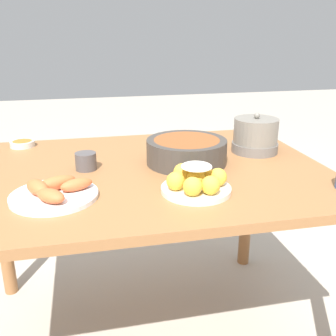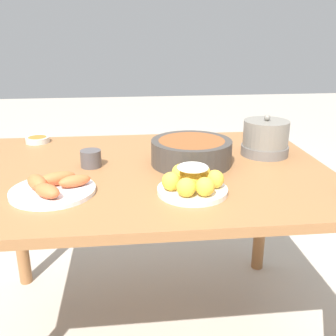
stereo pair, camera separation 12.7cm
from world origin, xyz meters
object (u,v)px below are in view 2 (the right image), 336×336
Objects in this scene: sauce_bowl at (38,140)px; warming_pot at (265,138)px; cake_plate at (193,182)px; serving_bowl at (191,151)px; dining_table at (148,193)px; seafood_platter at (53,187)px; cup_far at (91,159)px.

sauce_bowl is 0.96m from warming_pot.
cake_plate reaches higher than serving_bowl.
warming_pot is (0.47, 0.11, 0.16)m from dining_table.
sauce_bowl is (-0.62, 0.35, -0.03)m from serving_bowl.
serving_bowl is at bearing -165.53° from warming_pot.
dining_table is at bearing 117.14° from cake_plate.
dining_table is at bearing 33.45° from seafood_platter.
sauce_bowl is 0.43m from cup_far.
warming_pot is (0.66, 0.07, 0.04)m from cup_far.
seafood_platter is (-0.29, -0.19, 0.11)m from dining_table.
cup_far is (-0.32, 0.28, -0.00)m from cake_plate.
dining_table is 0.30m from cake_plate.
cake_plate is 0.85m from sauce_bowl.
serving_bowl is 0.31m from warming_pot.
seafood_platter is 0.82m from warming_pot.
serving_bowl is 1.59× the size of warming_pot.
cup_far is (0.26, -0.34, 0.02)m from sauce_bowl.
dining_table is 0.22m from serving_bowl.
cake_plate is 2.11× the size of sauce_bowl.
dining_table is 4.41× the size of serving_bowl.
cup_far is at bearing 178.74° from serving_bowl.
cake_plate is 0.73× the size of serving_bowl.
sauce_bowl is at bearing 139.88° from dining_table.
dining_table is 0.37m from seafood_platter.
sauce_bowl is at bearing 163.36° from warming_pot.
seafood_platter is at bearing -146.55° from dining_table.
sauce_bowl is (-0.45, 0.38, 0.11)m from dining_table.
cake_plate is 0.27m from serving_bowl.
serving_bowl is (0.04, 0.27, 0.01)m from cake_plate.
serving_bowl is (0.16, 0.03, 0.14)m from dining_table.
sauce_bowl reaches higher than dining_table.
cup_far reaches higher than sauce_bowl.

